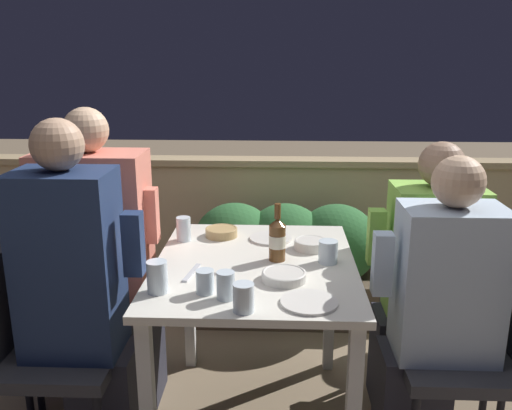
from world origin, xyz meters
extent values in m
cube|color=tan|center=(0.00, 1.43, 0.43)|extent=(9.00, 0.14, 0.87)
cube|color=tan|center=(0.00, 1.43, 0.89)|extent=(9.00, 0.18, 0.04)
cube|color=silver|center=(0.00, 0.00, 0.74)|extent=(0.81, 0.99, 0.03)
cube|color=silver|center=(-0.35, 0.44, 0.36)|extent=(0.05, 0.05, 0.72)
cube|color=silver|center=(0.35, 0.44, 0.36)|extent=(0.05, 0.05, 0.72)
cube|color=brown|center=(0.14, 0.98, 0.14)|extent=(1.09, 0.36, 0.28)
ellipsoid|color=#2D6633|center=(-0.16, 0.98, 0.49)|extent=(0.49, 0.47, 0.47)
ellipsoid|color=#2D6633|center=(0.14, 0.98, 0.49)|extent=(0.49, 0.47, 0.47)
ellipsoid|color=#2D6633|center=(0.44, 0.98, 0.49)|extent=(0.49, 0.47, 0.47)
cube|color=#333338|center=(-0.76, -0.18, 0.42)|extent=(0.48, 0.48, 0.05)
cube|color=#333338|center=(-0.98, -0.18, 0.65)|extent=(0.06, 0.48, 0.40)
cylinder|color=black|center=(-0.97, 0.03, 0.20)|extent=(0.03, 0.03, 0.40)
cylinder|color=black|center=(-0.55, 0.03, 0.20)|extent=(0.03, 0.03, 0.40)
cube|color=#282833|center=(-0.59, -0.18, 0.22)|extent=(0.25, 0.23, 0.45)
cube|color=navy|center=(-0.69, -0.18, 0.80)|extent=(0.36, 0.26, 0.72)
cube|color=navy|center=(-0.44, -0.18, 0.89)|extent=(0.07, 0.07, 0.24)
sphere|color=tan|center=(-0.69, -0.18, 1.26)|extent=(0.19, 0.19, 0.19)
cube|color=#333338|center=(-0.79, 0.18, 0.42)|extent=(0.48, 0.48, 0.05)
cube|color=#333338|center=(-1.00, 0.18, 0.65)|extent=(0.06, 0.48, 0.40)
cylinder|color=black|center=(-0.99, -0.03, 0.20)|extent=(0.03, 0.03, 0.40)
cylinder|color=black|center=(-0.58, -0.03, 0.20)|extent=(0.03, 0.03, 0.40)
cylinder|color=black|center=(-0.99, 0.39, 0.20)|extent=(0.03, 0.03, 0.40)
cylinder|color=black|center=(-0.58, 0.39, 0.20)|extent=(0.03, 0.03, 0.40)
cube|color=#282833|center=(-0.62, 0.18, 0.22)|extent=(0.33, 0.23, 0.45)
cube|color=#E07A66|center=(-0.72, 0.18, 0.81)|extent=(0.47, 0.26, 0.72)
cube|color=#E07A66|center=(-0.47, 0.18, 0.89)|extent=(0.07, 0.07, 0.24)
sphere|color=tan|center=(-0.72, 0.18, 1.26)|extent=(0.19, 0.19, 0.19)
cube|color=#333338|center=(0.80, -0.14, 0.42)|extent=(0.48, 0.48, 0.05)
cylinder|color=black|center=(0.59, 0.07, 0.20)|extent=(0.03, 0.03, 0.40)
cylinder|color=black|center=(1.01, 0.07, 0.20)|extent=(0.03, 0.03, 0.40)
cube|color=#282833|center=(0.63, -0.14, 0.22)|extent=(0.26, 0.23, 0.45)
cube|color=silver|center=(0.73, -0.14, 0.74)|extent=(0.38, 0.26, 0.59)
cube|color=silver|center=(0.48, -0.14, 0.81)|extent=(0.07, 0.07, 0.24)
sphere|color=tan|center=(0.73, -0.14, 1.13)|extent=(0.19, 0.19, 0.19)
cube|color=#333338|center=(0.83, 0.17, 0.42)|extent=(0.48, 0.48, 0.05)
cube|color=#333338|center=(1.05, 0.17, 0.65)|extent=(0.06, 0.48, 0.40)
cylinder|color=black|center=(0.62, -0.03, 0.20)|extent=(0.03, 0.03, 0.40)
cylinder|color=black|center=(1.04, -0.03, 0.20)|extent=(0.03, 0.03, 0.40)
cylinder|color=black|center=(0.62, 0.38, 0.20)|extent=(0.03, 0.03, 0.40)
cylinder|color=black|center=(1.04, 0.38, 0.20)|extent=(0.03, 0.03, 0.40)
cube|color=#282833|center=(0.66, 0.17, 0.22)|extent=(0.26, 0.23, 0.45)
cube|color=#8CCC4C|center=(0.76, 0.17, 0.74)|extent=(0.37, 0.26, 0.59)
cube|color=#8CCC4C|center=(0.51, 0.17, 0.81)|extent=(0.07, 0.07, 0.24)
sphere|color=#99755B|center=(0.76, 0.17, 1.13)|extent=(0.19, 0.19, 0.19)
cylinder|color=brown|center=(0.09, 0.03, 0.83)|extent=(0.07, 0.07, 0.15)
cylinder|color=beige|center=(0.09, 0.03, 0.84)|extent=(0.07, 0.07, 0.05)
cone|color=brown|center=(0.09, 0.03, 0.92)|extent=(0.07, 0.07, 0.03)
cylinder|color=brown|center=(0.09, 0.03, 0.96)|extent=(0.03, 0.03, 0.06)
cylinder|color=silver|center=(0.20, -0.37, 0.76)|extent=(0.20, 0.20, 0.01)
cylinder|color=silver|center=(0.06, 0.28, 0.76)|extent=(0.19, 0.19, 0.01)
cylinder|color=beige|center=(0.11, -0.18, 0.77)|extent=(0.17, 0.17, 0.03)
torus|color=beige|center=(0.11, -0.18, 0.78)|extent=(0.17, 0.17, 0.01)
cylinder|color=tan|center=(-0.17, 0.31, 0.77)|extent=(0.15, 0.15, 0.04)
torus|color=tan|center=(-0.17, 0.31, 0.79)|extent=(0.15, 0.15, 0.01)
cylinder|color=beige|center=(0.23, 0.16, 0.77)|extent=(0.14, 0.14, 0.04)
torus|color=beige|center=(0.23, 0.16, 0.79)|extent=(0.14, 0.14, 0.01)
cylinder|color=silver|center=(-0.16, -0.30, 0.80)|extent=(0.06, 0.06, 0.09)
cylinder|color=silver|center=(-0.33, -0.30, 0.81)|extent=(0.07, 0.07, 0.12)
cylinder|color=silver|center=(-0.33, 0.25, 0.81)|extent=(0.06, 0.06, 0.11)
cylinder|color=silver|center=(-0.09, -0.34, 0.80)|extent=(0.06, 0.06, 0.10)
cylinder|color=silver|center=(0.29, 0.01, 0.80)|extent=(0.08, 0.08, 0.09)
cylinder|color=silver|center=(-0.02, -0.43, 0.80)|extent=(0.07, 0.07, 0.10)
cube|color=silver|center=(-0.24, -0.13, 0.76)|extent=(0.05, 0.17, 0.01)
cylinder|color=#B2A899|center=(1.05, 0.78, 0.11)|extent=(0.21, 0.21, 0.22)
cylinder|color=#47331E|center=(1.05, 0.78, 0.32)|extent=(0.03, 0.03, 0.20)
ellipsoid|color=#2D6633|center=(1.05, 0.78, 0.54)|extent=(0.30, 0.30, 0.27)
camera|label=1|loc=(0.09, -2.05, 1.57)|focal=38.00mm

